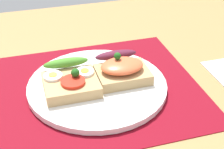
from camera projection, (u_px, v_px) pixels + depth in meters
The scene contains 5 objects.
ground_plane at pixel (98, 96), 67.75cm from camera, with size 120.00×90.00×3.20cm, color #A17844.
placemat at pixel (97, 89), 66.80cm from camera, with size 39.58×35.36×0.30cm, color maroon.
plate at pixel (97, 86), 66.41cm from camera, with size 27.04×27.04×1.11cm, color white.
sandwich_egg_tomato at pixel (70, 81), 64.15cm from camera, with size 10.08×10.43×4.37cm.
sandwich_salmon at pixel (121, 69), 66.74cm from camera, with size 10.19×9.11×5.57cm.
Camera 1 is at (-12.49, -53.17, 38.82)cm, focal length 54.68 mm.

